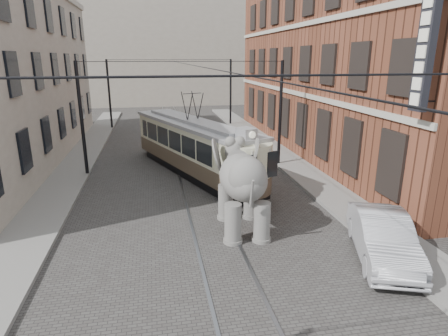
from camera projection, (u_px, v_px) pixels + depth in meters
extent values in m
plane|color=#3F3D3A|center=(205.00, 211.00, 15.66)|extent=(120.00, 120.00, 0.00)
cube|color=slate|center=(339.00, 199.00, 16.71)|extent=(2.00, 60.00, 0.15)
cube|color=slate|center=(39.00, 221.00, 14.48)|extent=(2.00, 60.00, 0.15)
cube|color=brown|center=(352.00, 60.00, 24.40)|extent=(8.00, 26.00, 12.00)
cube|color=gray|center=(164.00, 51.00, 51.36)|extent=(28.00, 10.00, 14.00)
imported|color=#A09FA4|center=(383.00, 237.00, 11.82)|extent=(2.91, 4.65, 1.45)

